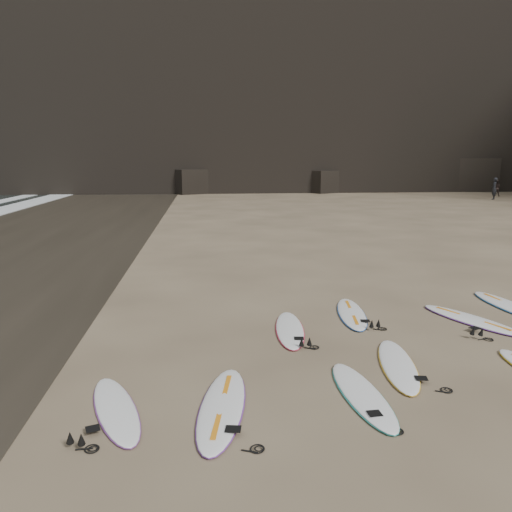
{
  "coord_description": "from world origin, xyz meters",
  "views": [
    {
      "loc": [
        -4.46,
        -7.74,
        3.66
      ],
      "look_at": [
        -3.31,
        3.15,
        1.5
      ],
      "focal_mm": 35.0,
      "sensor_mm": 36.0,
      "label": 1
    }
  ],
  "objects": [
    {
      "name": "surfboard_7",
      "position": [
        1.57,
        2.53,
        0.05
      ],
      "size": [
        1.65,
        2.65,
        0.09
      ],
      "primitive_type": "ellipsoid",
      "rotation": [
        0.0,
        0.0,
        0.42
      ],
      "color": "white",
      "rests_on": "ground"
    },
    {
      "name": "surfboard_11",
      "position": [
        -5.8,
        -0.8,
        0.04
      ],
      "size": [
        1.24,
        2.31,
        0.08
      ],
      "primitive_type": "ellipsoid",
      "rotation": [
        0.0,
        0.0,
        0.33
      ],
      "color": "white",
      "rests_on": "ground"
    },
    {
      "name": "ground",
      "position": [
        0.0,
        0.0,
        0.0
      ],
      "size": [
        240.0,
        240.0,
        0.0
      ],
      "primitive_type": "plane",
      "color": "#897559",
      "rests_on": "ground"
    },
    {
      "name": "surfboard_8",
      "position": [
        3.06,
        3.45,
        0.05
      ],
      "size": [
        0.83,
        2.74,
        0.1
      ],
      "primitive_type": "ellipsoid",
      "rotation": [
        0.0,
        0.0,
        0.07
      ],
      "color": "white",
      "rests_on": "ground"
    },
    {
      "name": "surfboard_5",
      "position": [
        -2.66,
        2.34,
        0.04
      ],
      "size": [
        0.83,
        2.45,
        0.09
      ],
      "primitive_type": "ellipsoid",
      "rotation": [
        0.0,
        0.0,
        -0.11
      ],
      "color": "white",
      "rests_on": "ground"
    },
    {
      "name": "person_b",
      "position": [
        23.72,
        38.0,
        0.79
      ],
      "size": [
        0.97,
        0.91,
        1.58
      ],
      "primitive_type": "imported",
      "rotation": [
        0.0,
        0.0,
        2.6
      ],
      "color": "black",
      "rests_on": "ground"
    },
    {
      "name": "surfboard_0",
      "position": [
        -4.24,
        -0.9,
        0.05
      ],
      "size": [
        1.05,
        2.68,
        0.09
      ],
      "primitive_type": "ellipsoid",
      "rotation": [
        0.0,
        0.0,
        -0.17
      ],
      "color": "white",
      "rests_on": "ground"
    },
    {
      "name": "surfboard_2",
      "position": [
        -1.06,
        0.29,
        0.04
      ],
      "size": [
        1.06,
        2.48,
        0.09
      ],
      "primitive_type": "ellipsoid",
      "rotation": [
        0.0,
        0.0,
        -0.21
      ],
      "color": "white",
      "rests_on": "ground"
    },
    {
      "name": "surfboard_6",
      "position": [
        -1.01,
        3.28,
        0.04
      ],
      "size": [
        0.97,
        2.55,
        0.09
      ],
      "primitive_type": "ellipsoid",
      "rotation": [
        0.0,
        0.0,
        -0.15
      ],
      "color": "white",
      "rests_on": "ground"
    },
    {
      "name": "person_a",
      "position": [
        21.33,
        34.45,
        0.96
      ],
      "size": [
        0.78,
        0.84,
        1.93
      ],
      "primitive_type": "imported",
      "rotation": [
        0.0,
        0.0,
        4.11
      ],
      "color": "black",
      "rests_on": "ground"
    },
    {
      "name": "surfboard_1",
      "position": [
        -2.05,
        -0.74,
        0.04
      ],
      "size": [
        0.7,
        2.41,
        0.09
      ],
      "primitive_type": "ellipsoid",
      "rotation": [
        0.0,
        0.0,
        0.05
      ],
      "color": "white",
      "rests_on": "ground"
    }
  ]
}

